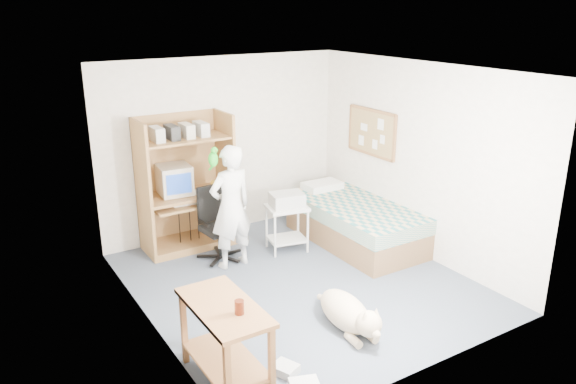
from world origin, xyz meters
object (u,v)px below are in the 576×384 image
object	(u,v)px
person	(231,207)
dog	(348,313)
side_desk	(225,332)
printer_cart	(287,221)
office_chair	(218,233)
computer_hutch	(185,188)
bed	(355,222)

from	to	relation	value
person	dog	xyz separation A→B (m)	(0.33, -1.95, -0.60)
side_desk	printer_cart	world-z (taller)	side_desk
office_chair	dog	distance (m)	2.29
computer_hutch	bed	distance (m)	2.35
bed	person	bearing A→B (deg)	172.42
computer_hutch	person	world-z (taller)	computer_hutch
computer_hutch	side_desk	distance (m)	3.08
bed	printer_cart	xyz separation A→B (m)	(-0.93, 0.27, 0.13)
computer_hutch	dog	xyz separation A→B (m)	(0.57, -2.84, -0.64)
side_desk	printer_cart	distance (m)	2.84
side_desk	dog	xyz separation A→B (m)	(1.42, 0.10, -0.31)
side_desk	person	bearing A→B (deg)	62.16
bed	person	distance (m)	1.85
person	dog	world-z (taller)	person
person	bed	bearing A→B (deg)	166.62
bed	dog	world-z (taller)	bed
computer_hutch	dog	size ratio (longest dim) A/B	1.59
office_chair	printer_cart	world-z (taller)	office_chair
side_desk	person	world-z (taller)	person
bed	side_desk	bearing A→B (deg)	-147.50
bed	dog	distance (m)	2.24
bed	printer_cart	world-z (taller)	bed
person	computer_hutch	bearing A→B (deg)	-81.04
side_desk	office_chair	world-z (taller)	office_chair
computer_hutch	bed	size ratio (longest dim) A/B	0.89
person	printer_cart	size ratio (longest dim) A/B	2.51
bed	office_chair	bearing A→B (deg)	163.59
computer_hutch	office_chair	bearing A→B (deg)	-73.07
office_chair	printer_cart	xyz separation A→B (m)	(0.89, -0.26, 0.08)
person	office_chair	bearing A→B (deg)	-85.41
person	dog	distance (m)	2.07
computer_hutch	person	bearing A→B (deg)	-75.25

